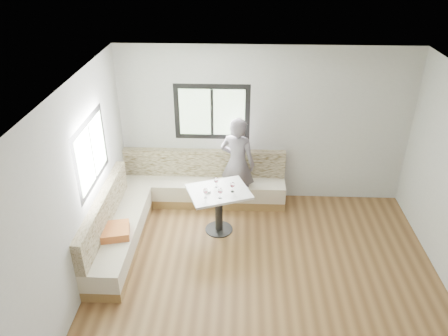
# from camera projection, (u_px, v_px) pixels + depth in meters

# --- Properties ---
(room) EXTENTS (5.01, 5.01, 2.81)m
(room) POSITION_uv_depth(u_px,v_px,m) (265.00, 203.00, 5.42)
(room) COLOR brown
(room) RESTS_ON ground
(banquette) EXTENTS (2.90, 2.80, 0.95)m
(banquette) POSITION_uv_depth(u_px,v_px,m) (169.00, 204.00, 7.35)
(banquette) COLOR olive
(banquette) RESTS_ON ground
(table) EXTENTS (1.13, 1.01, 0.76)m
(table) POSITION_uv_depth(u_px,v_px,m) (219.00, 201.00, 6.99)
(table) COLOR black
(table) RESTS_ON ground
(person) EXTENTS (0.72, 0.59, 1.70)m
(person) POSITION_uv_depth(u_px,v_px,m) (237.00, 164.00, 7.51)
(person) COLOR #575056
(person) RESTS_ON ground
(olive_ramekin) EXTENTS (0.09, 0.09, 0.04)m
(olive_ramekin) POSITION_uv_depth(u_px,v_px,m) (208.00, 191.00, 6.84)
(olive_ramekin) COLOR white
(olive_ramekin) RESTS_ON table
(wine_glass_a) EXTENTS (0.08, 0.08, 0.17)m
(wine_glass_a) POSITION_uv_depth(u_px,v_px,m) (206.00, 191.00, 6.66)
(wine_glass_a) COLOR white
(wine_glass_a) RESTS_ON table
(wine_glass_b) EXTENTS (0.08, 0.08, 0.17)m
(wine_glass_b) POSITION_uv_depth(u_px,v_px,m) (220.00, 191.00, 6.65)
(wine_glass_b) COLOR white
(wine_glass_b) RESTS_ON table
(wine_glass_c) EXTENTS (0.08, 0.08, 0.17)m
(wine_glass_c) POSITION_uv_depth(u_px,v_px,m) (232.00, 185.00, 6.81)
(wine_glass_c) COLOR white
(wine_glass_c) RESTS_ON table
(wine_glass_d) EXTENTS (0.08, 0.08, 0.17)m
(wine_glass_d) POSITION_uv_depth(u_px,v_px,m) (216.00, 180.00, 6.94)
(wine_glass_d) COLOR white
(wine_glass_d) RESTS_ON table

